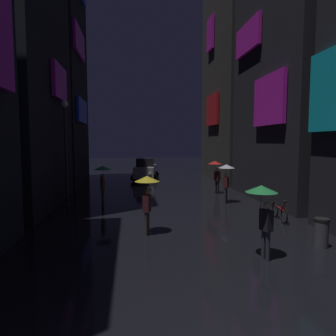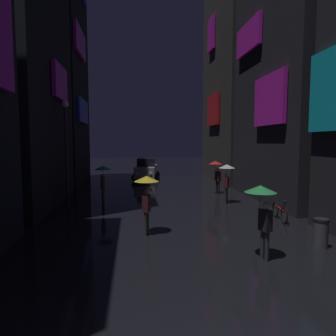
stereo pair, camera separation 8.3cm
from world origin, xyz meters
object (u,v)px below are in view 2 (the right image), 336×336
Objects in this scene: pedestrian_midstreet_centre_red at (216,168)px; car_distant at (146,169)px; pedestrian_near_crossing_green at (262,201)px; bicycle_parked_at_storefront at (280,212)px; pedestrian_foreground_right_clear at (227,173)px; pedestrian_far_right_yellow at (146,189)px; pedestrian_midstreet_left_green at (103,174)px; streetlamp_left_far at (66,140)px; trash_bin at (321,233)px.

pedestrian_midstreet_centre_red reaches higher than car_distant.
pedestrian_near_crossing_green is 1.17× the size of bicycle_parked_at_storefront.
bicycle_parked_at_storefront is (2.58, 3.88, -1.28)m from pedestrian_near_crossing_green.
pedestrian_far_right_yellow is at bearing -132.56° from pedestrian_foreground_right_clear.
streetlamp_left_far reaches higher than pedestrian_midstreet_left_green.
pedestrian_midstreet_left_green is at bearing 111.83° from pedestrian_far_right_yellow.
pedestrian_near_crossing_green is at bearing -164.08° from trash_bin.
car_distant is (-4.14, 7.70, -0.74)m from pedestrian_midstreet_centre_red.
pedestrian_midstreet_centre_red is 2.99m from pedestrian_foreground_right_clear.
pedestrian_midstreet_centre_red is 8.77m from car_distant.
pedestrian_midstreet_left_green is 9.29m from pedestrian_near_crossing_green.
car_distant reaches higher than trash_bin.
pedestrian_midstreet_left_green is at bearing 153.46° from bicycle_parked_at_storefront.
streetlamp_left_far is (-9.60, 4.22, 3.03)m from bicycle_parked_at_storefront.
pedestrian_near_crossing_green reaches higher than bicycle_parked_at_storefront.
car_distant is at bearing 97.38° from pedestrian_near_crossing_green.
pedestrian_midstreet_centre_red is at bearing 84.79° from pedestrian_foreground_right_clear.
pedestrian_near_crossing_green is at bearing -99.28° from pedestrian_midstreet_centre_red.
pedestrian_far_right_yellow is at bearing -121.41° from pedestrian_midstreet_centre_red.
trash_bin is (0.80, -7.10, -1.20)m from pedestrian_foreground_right_clear.
streetlamp_left_far reaches higher than pedestrian_far_right_yellow.
pedestrian_midstreet_centre_red is at bearing 23.45° from pedestrian_midstreet_left_green.
car_distant is at bearing 108.86° from bicycle_parked_at_storefront.
car_distant is (0.75, 15.70, -0.74)m from pedestrian_far_right_yellow.
pedestrian_midstreet_left_green is 1.00× the size of pedestrian_midstreet_centre_red.
bicycle_parked_at_storefront is (7.72, -3.86, -1.28)m from pedestrian_midstreet_left_green.
pedestrian_near_crossing_green is 2.28× the size of trash_bin.
pedestrian_near_crossing_green is 4.84m from bicycle_parked_at_storefront.
bicycle_parked_at_storefront is at bearing -23.73° from streetlamp_left_far.
pedestrian_near_crossing_green is at bearing -123.63° from bicycle_parked_at_storefront.
pedestrian_foreground_right_clear is 1.00× the size of pedestrian_far_right_yellow.
car_distant is (2.75, 10.69, -0.74)m from pedestrian_midstreet_left_green.
pedestrian_near_crossing_green is 4.15m from pedestrian_far_right_yellow.
pedestrian_midstreet_centre_red is 9.32m from streetlamp_left_far.
car_distant is 11.59m from streetlamp_left_far.
streetlamp_left_far reaches higher than pedestrian_near_crossing_green.
pedestrian_midstreet_centre_red and pedestrian_near_crossing_green have the same top height.
trash_bin is (9.30, -7.45, -2.95)m from streetlamp_left_far.
streetlamp_left_far is (-8.77, -2.63, 1.75)m from pedestrian_midstreet_centre_red.
pedestrian_foreground_right_clear is 8.68m from streetlamp_left_far.
bicycle_parked_at_storefront reaches higher than trash_bin.
trash_bin is at bearing -20.97° from pedestrian_far_right_yellow.
pedestrian_foreground_right_clear is 0.49× the size of car_distant.
pedestrian_near_crossing_green is at bearing -49.11° from streetlamp_left_far.
pedestrian_midstreet_centre_red is 1.00× the size of pedestrian_far_right_yellow.
pedestrian_foreground_right_clear is 1.17× the size of bicycle_parked_at_storefront.
pedestrian_midstreet_centre_red is 1.00× the size of pedestrian_near_crossing_green.
pedestrian_foreground_right_clear and pedestrian_near_crossing_green have the same top height.
pedestrian_foreground_right_clear and pedestrian_far_right_yellow have the same top height.
pedestrian_foreground_right_clear is 4.22m from bicycle_parked_at_storefront.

